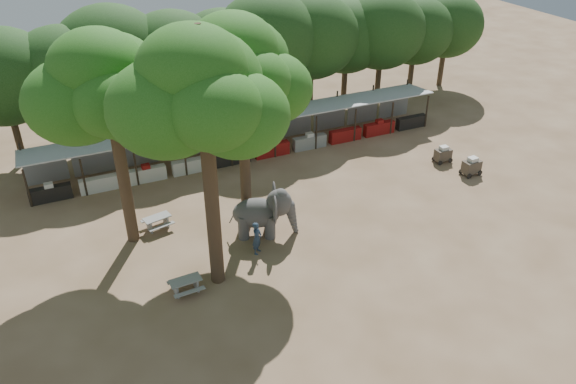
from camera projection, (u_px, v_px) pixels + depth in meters
name	position (u px, v px, depth m)	size (l,w,h in m)	color
ground	(349.00, 271.00, 27.20)	(100.00, 100.00, 0.00)	brown
vendor_stalls	(247.00, 138.00, 37.45)	(28.00, 2.99, 2.80)	#A2A6AA
yard_tree_left	(105.00, 90.00, 25.42)	(7.10, 6.90, 11.02)	#332316
yard_tree_center	(199.00, 95.00, 22.05)	(7.10, 6.90, 12.04)	#332316
yard_tree_back	(237.00, 71.00, 26.59)	(7.10, 6.90, 11.36)	#332316
backdrop_trees	(219.00, 53.00, 39.29)	(46.46, 5.95, 8.33)	#332316
elephant	(264.00, 212.00, 29.27)	(3.61, 2.77, 2.69)	#434040
handler	(257.00, 238.00, 28.02)	(0.64, 0.43, 1.79)	#26384C
picnic_table_near	(186.00, 284.00, 25.63)	(1.51, 1.38, 0.72)	gray
picnic_table_far	(157.00, 221.00, 30.12)	(1.68, 1.57, 0.72)	gray
cart_front	(472.00, 166.00, 35.25)	(1.29, 0.89, 1.21)	#3B3228
cart_back	(443.00, 154.00, 36.79)	(1.15, 0.76, 1.12)	#3B3228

